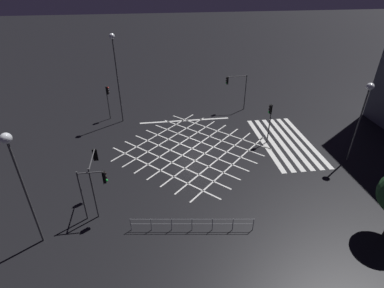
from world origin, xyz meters
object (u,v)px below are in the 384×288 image
(traffic_light_nw_cross, at_px, (94,184))
(traffic_light_se_cross, at_px, (236,85))
(traffic_light_median_south, at_px, (270,116))
(street_lamp_east, at_px, (115,60))
(street_lamp_west, at_px, (15,162))
(street_lamp_far, at_px, (365,102))
(traffic_light_ne_cross, at_px, (108,96))
(traffic_light_nw_main, at_px, (94,170))

(traffic_light_nw_cross, height_order, traffic_light_se_cross, traffic_light_se_cross)
(traffic_light_nw_cross, distance_m, traffic_light_se_cross, 22.41)
(traffic_light_median_south, relative_size, traffic_light_se_cross, 0.94)
(traffic_light_nw_cross, relative_size, traffic_light_se_cross, 0.93)
(traffic_light_se_cross, height_order, street_lamp_east, street_lamp_east)
(traffic_light_nw_cross, bearing_deg, street_lamp_west, -154.80)
(traffic_light_nw_cross, relative_size, street_lamp_west, 0.51)
(street_lamp_east, bearing_deg, traffic_light_nw_cross, 177.65)
(street_lamp_east, relative_size, street_lamp_far, 1.31)
(street_lamp_west, bearing_deg, traffic_light_nw_cross, -64.80)
(traffic_light_nw_cross, distance_m, traffic_light_median_south, 17.96)
(traffic_light_ne_cross, relative_size, street_lamp_west, 0.50)
(traffic_light_nw_main, height_order, traffic_light_se_cross, traffic_light_se_cross)
(traffic_light_nw_main, bearing_deg, traffic_light_ne_cross, 2.31)
(traffic_light_ne_cross, height_order, street_lamp_east, street_lamp_east)
(traffic_light_se_cross, distance_m, street_lamp_far, 15.00)
(traffic_light_se_cross, bearing_deg, traffic_light_ne_cross, 1.73)
(traffic_light_ne_cross, xyz_separation_m, street_lamp_east, (-0.88, -1.45, 4.30))
(traffic_light_se_cross, bearing_deg, traffic_light_nw_main, 46.78)
(traffic_light_se_cross, bearing_deg, traffic_light_nw_cross, 49.85)
(traffic_light_se_cross, xyz_separation_m, street_lamp_west, (-18.81, 18.02, 3.00))
(traffic_light_nw_cross, relative_size, traffic_light_median_south, 0.98)
(street_lamp_west, bearing_deg, traffic_light_ne_cross, -8.58)
(traffic_light_median_south, distance_m, street_lamp_far, 8.21)
(traffic_light_nw_main, relative_size, traffic_light_ne_cross, 1.06)
(traffic_light_nw_main, relative_size, traffic_light_nw_cross, 1.03)
(traffic_light_se_cross, bearing_deg, traffic_light_median_south, 98.45)
(traffic_light_se_cross, relative_size, street_lamp_far, 0.59)
(traffic_light_se_cross, distance_m, street_lamp_east, 14.40)
(traffic_light_median_south, bearing_deg, street_lamp_east, -25.08)
(traffic_light_ne_cross, bearing_deg, traffic_light_median_south, -25.66)
(traffic_light_median_south, height_order, street_lamp_west, street_lamp_west)
(traffic_light_nw_cross, height_order, street_lamp_far, street_lamp_far)
(street_lamp_east, bearing_deg, traffic_light_nw_main, 176.63)
(traffic_light_nw_main, height_order, traffic_light_median_south, traffic_light_nw_main)
(traffic_light_nw_main, height_order, street_lamp_east, street_lamp_east)
(street_lamp_east, xyz_separation_m, street_lamp_far, (-11.29, -21.45, -1.27))
(traffic_light_nw_cross, height_order, street_lamp_west, street_lamp_west)
(traffic_light_ne_cross, height_order, street_lamp_far, street_lamp_far)
(street_lamp_far, bearing_deg, traffic_light_nw_main, 97.53)
(traffic_light_ne_cross, bearing_deg, traffic_light_se_cross, 1.73)
(street_lamp_west, bearing_deg, traffic_light_median_south, -61.59)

